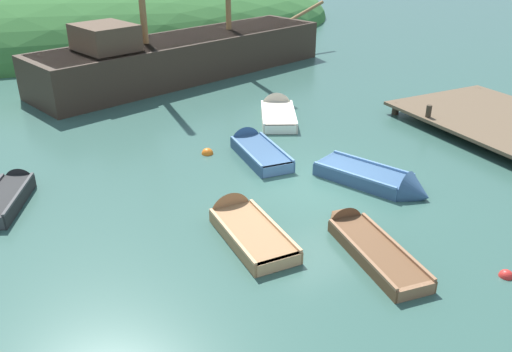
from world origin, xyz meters
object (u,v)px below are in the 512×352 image
object	(u,v)px
sailing_ship	(185,62)
buoy_orange	(207,154)
rowboat_outer_left	(363,242)
rowboat_near_dock	(242,226)
rowboat_portside	(255,150)
rowboat_far	(380,182)
buoy_red	(506,276)
rowboat_center	(10,195)
rowboat_outer_right	(277,113)

from	to	relation	value
sailing_ship	buoy_orange	size ratio (longest dim) A/B	45.36
rowboat_outer_left	rowboat_near_dock	size ratio (longest dim) A/B	1.12
sailing_ship	buoy_orange	world-z (taller)	sailing_ship
rowboat_portside	rowboat_far	bearing A→B (deg)	-146.25
sailing_ship	buoy_orange	distance (m)	10.14
rowboat_portside	buoy_red	distance (m)	8.77
rowboat_far	buoy_red	xyz separation A→B (m)	(-0.32, -4.72, -0.13)
rowboat_far	rowboat_near_dock	bearing A→B (deg)	-109.29
rowboat_center	rowboat_far	distance (m)	10.53
sailing_ship	rowboat_portside	size ratio (longest dim) A/B	5.21
buoy_orange	buoy_red	xyz separation A→B (m)	(3.29, -9.24, 0.00)
rowboat_far	buoy_red	world-z (taller)	rowboat_far
sailing_ship	rowboat_far	size ratio (longest dim) A/B	4.93
rowboat_outer_left	rowboat_far	xyz separation A→B (m)	(2.36, 2.32, 0.04)
rowboat_outer_right	rowboat_outer_left	distance (m)	9.55
rowboat_center	rowboat_far	xyz separation A→B (m)	(9.73, -4.01, -0.00)
sailing_ship	rowboat_outer_right	xyz separation A→B (m)	(1.20, -7.42, -0.62)
rowboat_outer_right	rowboat_far	xyz separation A→B (m)	(-0.35, -6.83, 0.01)
rowboat_outer_left	rowboat_far	distance (m)	3.31
buoy_orange	rowboat_portside	bearing A→B (deg)	-25.13
rowboat_outer_left	rowboat_near_dock	xyz separation A→B (m)	(-2.27, 1.98, 0.01)
sailing_ship	rowboat_far	distance (m)	14.29
sailing_ship	rowboat_outer_left	size ratio (longest dim) A/B	4.72
rowboat_far	buoy_red	bearing A→B (deg)	-27.46
buoy_orange	buoy_red	size ratio (longest dim) A/B	1.27
rowboat_near_dock	buoy_red	xyz separation A→B (m)	(4.30, -4.38, -0.10)
rowboat_outer_left	rowboat_far	bearing A→B (deg)	-38.60
rowboat_portside	rowboat_outer_right	bearing A→B (deg)	-35.98
rowboat_outer_left	buoy_red	distance (m)	3.15
buoy_orange	rowboat_near_dock	bearing A→B (deg)	-101.78
rowboat_far	buoy_orange	xyz separation A→B (m)	(-3.61, 4.52, -0.13)
rowboat_center	rowboat_near_dock	size ratio (longest dim) A/B	0.95
sailing_ship	rowboat_far	xyz separation A→B (m)	(0.85, -14.25, -0.61)
rowboat_portside	rowboat_outer_left	world-z (taller)	rowboat_portside
rowboat_outer_right	rowboat_near_dock	bearing A→B (deg)	171.10
sailing_ship	rowboat_outer_left	bearing A→B (deg)	-112.41
rowboat_outer_left	rowboat_near_dock	distance (m)	3.01
rowboat_near_dock	rowboat_far	xyz separation A→B (m)	(4.63, 0.34, 0.03)
rowboat_portside	rowboat_far	world-z (taller)	rowboat_far
rowboat_outer_left	buoy_red	bearing A→B (deg)	-132.78
rowboat_near_dock	buoy_orange	xyz separation A→B (m)	(1.01, 4.87, -0.10)
buoy_red	rowboat_far	bearing A→B (deg)	86.07
sailing_ship	rowboat_near_dock	xyz separation A→B (m)	(-3.78, -14.59, -0.64)
rowboat_outer_left	buoy_red	size ratio (longest dim) A/B	12.19
rowboat_far	buoy_red	distance (m)	4.73
rowboat_far	rowboat_outer_left	bearing A→B (deg)	-69.03
sailing_ship	rowboat_center	size ratio (longest dim) A/B	5.54
rowboat_outer_left	buoy_orange	bearing A→B (deg)	17.26
rowboat_far	rowboat_outer_right	bearing A→B (deg)	153.56
rowboat_outer_right	rowboat_near_dock	distance (m)	8.73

